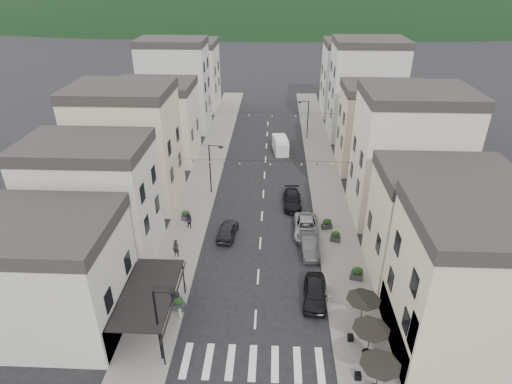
{
  "coord_description": "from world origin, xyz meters",
  "views": [
    {
      "loc": [
        1.13,
        -17.88,
        23.58
      ],
      "look_at": [
        -0.58,
        19.85,
        3.5
      ],
      "focal_mm": 30.0,
      "sensor_mm": 36.0,
      "label": 1
    }
  ],
  "objects_px": {
    "parked_car_c": "(306,227)",
    "pedestrian_b": "(189,221)",
    "parked_car_a": "(315,293)",
    "parked_car_e": "(228,230)",
    "delivery_van": "(280,145)",
    "parked_car_b": "(310,245)",
    "pedestrian_a": "(176,248)",
    "parked_car_d": "(292,200)"
  },
  "relations": [
    {
      "from": "parked_car_c",
      "to": "pedestrian_b",
      "type": "distance_m",
      "value": 11.74
    },
    {
      "from": "parked_car_a",
      "to": "parked_car_c",
      "type": "height_order",
      "value": "parked_car_a"
    },
    {
      "from": "parked_car_c",
      "to": "pedestrian_b",
      "type": "relative_size",
      "value": 3.12
    },
    {
      "from": "parked_car_e",
      "to": "delivery_van",
      "type": "distance_m",
      "value": 22.48
    },
    {
      "from": "parked_car_a",
      "to": "pedestrian_b",
      "type": "xyz_separation_m",
      "value": [
        -11.86,
        9.92,
        0.17
      ]
    },
    {
      "from": "parked_car_b",
      "to": "delivery_van",
      "type": "bearing_deg",
      "value": 93.37
    },
    {
      "from": "parked_car_a",
      "to": "parked_car_e",
      "type": "relative_size",
      "value": 1.11
    },
    {
      "from": "parked_car_b",
      "to": "parked_car_e",
      "type": "height_order",
      "value": "parked_car_b"
    },
    {
      "from": "delivery_van",
      "to": "pedestrian_a",
      "type": "relative_size",
      "value": 2.8
    },
    {
      "from": "parked_car_d",
      "to": "parked_car_c",
      "type": "bearing_deg",
      "value": -78.71
    },
    {
      "from": "parked_car_e",
      "to": "pedestrian_a",
      "type": "height_order",
      "value": "pedestrian_a"
    },
    {
      "from": "parked_car_c",
      "to": "pedestrian_a",
      "type": "distance_m",
      "value": 12.81
    },
    {
      "from": "parked_car_b",
      "to": "parked_car_d",
      "type": "relative_size",
      "value": 0.93
    },
    {
      "from": "parked_car_a",
      "to": "parked_car_b",
      "type": "bearing_deg",
      "value": 94.48
    },
    {
      "from": "delivery_van",
      "to": "pedestrian_b",
      "type": "xyz_separation_m",
      "value": [
        -9.28,
        -20.68,
        -0.14
      ]
    },
    {
      "from": "parked_car_d",
      "to": "pedestrian_a",
      "type": "xyz_separation_m",
      "value": [
        -10.79,
        -9.97,
        0.29
      ]
    },
    {
      "from": "parked_car_d",
      "to": "parked_car_e",
      "type": "bearing_deg",
      "value": -136.55
    },
    {
      "from": "parked_car_b",
      "to": "parked_car_e",
      "type": "distance_m",
      "value": 8.15
    },
    {
      "from": "parked_car_c",
      "to": "pedestrian_a",
      "type": "bearing_deg",
      "value": -158.17
    },
    {
      "from": "delivery_van",
      "to": "pedestrian_b",
      "type": "height_order",
      "value": "delivery_van"
    },
    {
      "from": "delivery_van",
      "to": "pedestrian_a",
      "type": "xyz_separation_m",
      "value": [
        -9.54,
        -25.44,
        -0.1
      ]
    },
    {
      "from": "parked_car_a",
      "to": "parked_car_d",
      "type": "xyz_separation_m",
      "value": [
        -1.33,
        15.14,
        -0.08
      ]
    },
    {
      "from": "parked_car_a",
      "to": "parked_car_b",
      "type": "xyz_separation_m",
      "value": [
        0.0,
        6.5,
        -0.04
      ]
    },
    {
      "from": "parked_car_b",
      "to": "pedestrian_b",
      "type": "relative_size",
      "value": 2.7
    },
    {
      "from": "parked_car_e",
      "to": "pedestrian_b",
      "type": "bearing_deg",
      "value": -10.58
    },
    {
      "from": "pedestrian_a",
      "to": "parked_car_c",
      "type": "bearing_deg",
      "value": 34.99
    },
    {
      "from": "parked_car_b",
      "to": "pedestrian_b",
      "type": "distance_m",
      "value": 12.34
    },
    {
      "from": "parked_car_e",
      "to": "pedestrian_a",
      "type": "bearing_deg",
      "value": 45.57
    },
    {
      "from": "pedestrian_b",
      "to": "pedestrian_a",
      "type": "bearing_deg",
      "value": -58.81
    },
    {
      "from": "parked_car_c",
      "to": "pedestrian_a",
      "type": "height_order",
      "value": "pedestrian_a"
    },
    {
      "from": "parked_car_c",
      "to": "delivery_van",
      "type": "xyz_separation_m",
      "value": [
        -2.45,
        20.95,
        0.37
      ]
    },
    {
      "from": "parked_car_b",
      "to": "pedestrian_a",
      "type": "relative_size",
      "value": 2.58
    },
    {
      "from": "parked_car_d",
      "to": "pedestrian_b",
      "type": "bearing_deg",
      "value": -154.7
    },
    {
      "from": "parked_car_e",
      "to": "delivery_van",
      "type": "bearing_deg",
      "value": -97.82
    },
    {
      "from": "parked_car_a",
      "to": "parked_car_e",
      "type": "height_order",
      "value": "parked_car_a"
    },
    {
      "from": "delivery_van",
      "to": "pedestrian_a",
      "type": "distance_m",
      "value": 27.17
    },
    {
      "from": "parked_car_a",
      "to": "parked_car_d",
      "type": "distance_m",
      "value": 15.19
    },
    {
      "from": "parked_car_a",
      "to": "pedestrian_a",
      "type": "height_order",
      "value": "pedestrian_a"
    },
    {
      "from": "parked_car_a",
      "to": "parked_car_b",
      "type": "height_order",
      "value": "parked_car_a"
    },
    {
      "from": "parked_car_c",
      "to": "parked_car_e",
      "type": "distance_m",
      "value": 7.76
    },
    {
      "from": "parked_car_e",
      "to": "pedestrian_a",
      "type": "xyz_separation_m",
      "value": [
        -4.29,
        -3.58,
        0.28
      ]
    },
    {
      "from": "parked_car_a",
      "to": "pedestrian_a",
      "type": "xyz_separation_m",
      "value": [
        -12.12,
        5.16,
        0.2
      ]
    }
  ]
}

